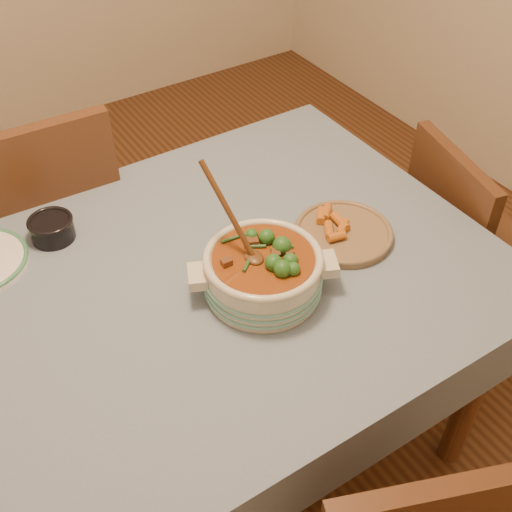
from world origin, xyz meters
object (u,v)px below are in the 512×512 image
Objects in this scene: stew_casserole at (263,270)px; condiment_bowl at (51,227)px; chair_right at (463,246)px; fried_plate at (344,232)px; dining_table at (163,322)px; chair_far at (44,232)px.

stew_casserole is 0.58m from condiment_bowl.
chair_right is (0.80, 0.04, -0.34)m from stew_casserole.
fried_plate is at bearing 102.45° from chair_right.
condiment_bowl reaches higher than dining_table.
condiment_bowl is 0.37m from chair_far.
dining_table is 1.71× the size of chair_far.
chair_right reaches higher than dining_table.
chair_right reaches higher than condiment_bowl.
stew_casserole reaches higher than condiment_bowl.
stew_casserole is at bearing -52.52° from condiment_bowl.
stew_casserole is 0.86m from chair_far.
chair_right is at bearing 3.04° from stew_casserole.
condiment_bowl is at bearing 127.48° from stew_casserole.
condiment_bowl is at bearing 87.06° from chair_far.
fried_plate is 0.37× the size of chair_right.
stew_casserole is 0.42× the size of chair_right.
dining_table is 14.36× the size of condiment_bowl.
condiment_bowl is 0.37× the size of fried_plate.
fried_plate is at bearing 10.35° from stew_casserole.
condiment_bowl is 0.75m from fried_plate.
chair_far is at bearing 84.78° from condiment_bowl.
fried_plate is at bearing -7.39° from dining_table.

